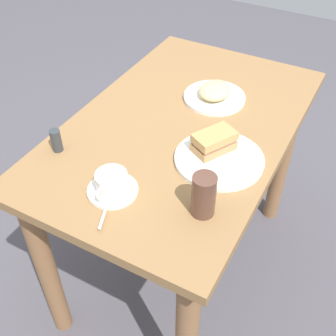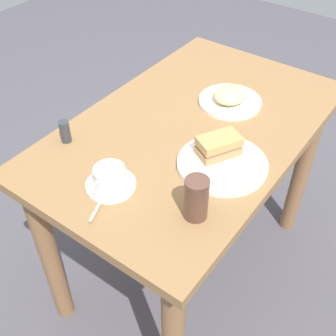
{
  "view_description": "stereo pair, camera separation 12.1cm",
  "coord_description": "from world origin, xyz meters",
  "px_view_note": "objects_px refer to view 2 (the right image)",
  "views": [
    {
      "loc": [
        -1.04,
        -0.51,
        1.62
      ],
      "look_at": [
        -0.25,
        -0.08,
        0.8
      ],
      "focal_mm": 45.93,
      "sensor_mm": 36.0,
      "label": 1
    },
    {
      "loc": [
        -0.97,
        -0.61,
        1.62
      ],
      "look_at": [
        -0.25,
        -0.08,
        0.8
      ],
      "focal_mm": 45.93,
      "sensor_mm": 36.0,
      "label": 2
    }
  ],
  "objects_px": {
    "sandwich_plate": "(222,164)",
    "side_plate": "(230,102)",
    "dining_table": "(191,159)",
    "coffee_saucer": "(111,185)",
    "coffee_cup": "(109,176)",
    "spoon": "(100,203)",
    "drinking_glass": "(196,198)",
    "salt_shaker": "(65,132)",
    "sandwich_front": "(219,146)"
  },
  "relations": [
    {
      "from": "sandwich_front",
      "to": "salt_shaker",
      "type": "relative_size",
      "value": 1.97
    },
    {
      "from": "sandwich_plate",
      "to": "coffee_cup",
      "type": "xyz_separation_m",
      "value": [
        -0.26,
        0.21,
        0.03
      ]
    },
    {
      "from": "dining_table",
      "to": "coffee_saucer",
      "type": "relative_size",
      "value": 7.83
    },
    {
      "from": "dining_table",
      "to": "coffee_cup",
      "type": "height_order",
      "value": "coffee_cup"
    },
    {
      "from": "sandwich_plate",
      "to": "coffee_saucer",
      "type": "relative_size",
      "value": 1.89
    },
    {
      "from": "side_plate",
      "to": "salt_shaker",
      "type": "height_order",
      "value": "salt_shaker"
    },
    {
      "from": "spoon",
      "to": "side_plate",
      "type": "height_order",
      "value": "spoon"
    },
    {
      "from": "side_plate",
      "to": "salt_shaker",
      "type": "bearing_deg",
      "value": 147.75
    },
    {
      "from": "dining_table",
      "to": "coffee_cup",
      "type": "relative_size",
      "value": 9.75
    },
    {
      "from": "dining_table",
      "to": "spoon",
      "type": "distance_m",
      "value": 0.48
    },
    {
      "from": "sandwich_plate",
      "to": "salt_shaker",
      "type": "relative_size",
      "value": 3.63
    },
    {
      "from": "sandwich_front",
      "to": "drinking_glass",
      "type": "bearing_deg",
      "value": -162.67
    },
    {
      "from": "coffee_saucer",
      "to": "coffee_cup",
      "type": "bearing_deg",
      "value": 179.85
    },
    {
      "from": "dining_table",
      "to": "drinking_glass",
      "type": "bearing_deg",
      "value": -145.17
    },
    {
      "from": "coffee_cup",
      "to": "dining_table",
      "type": "bearing_deg",
      "value": -3.49
    },
    {
      "from": "sandwich_front",
      "to": "coffee_cup",
      "type": "xyz_separation_m",
      "value": [
        -0.28,
        0.18,
        -0.01
      ]
    },
    {
      "from": "coffee_saucer",
      "to": "coffee_cup",
      "type": "height_order",
      "value": "coffee_cup"
    },
    {
      "from": "coffee_saucer",
      "to": "side_plate",
      "type": "distance_m",
      "value": 0.56
    },
    {
      "from": "side_plate",
      "to": "dining_table",
      "type": "bearing_deg",
      "value": 168.83
    },
    {
      "from": "sandwich_plate",
      "to": "spoon",
      "type": "height_order",
      "value": "spoon"
    },
    {
      "from": "sandwich_plate",
      "to": "salt_shaker",
      "type": "bearing_deg",
      "value": 112.39
    },
    {
      "from": "coffee_cup",
      "to": "salt_shaker",
      "type": "relative_size",
      "value": 1.54
    },
    {
      "from": "sandwich_front",
      "to": "sandwich_plate",
      "type": "bearing_deg",
      "value": -129.37
    },
    {
      "from": "dining_table",
      "to": "coffee_saucer",
      "type": "height_order",
      "value": "coffee_saucer"
    },
    {
      "from": "coffee_saucer",
      "to": "drinking_glass",
      "type": "distance_m",
      "value": 0.26
    },
    {
      "from": "dining_table",
      "to": "coffee_saucer",
      "type": "bearing_deg",
      "value": 176.49
    },
    {
      "from": "coffee_cup",
      "to": "drinking_glass",
      "type": "xyz_separation_m",
      "value": [
        0.05,
        -0.25,
        0.02
      ]
    },
    {
      "from": "dining_table",
      "to": "sandwich_plate",
      "type": "xyz_separation_m",
      "value": [
        -0.12,
        -0.18,
        0.16
      ]
    },
    {
      "from": "coffee_cup",
      "to": "spoon",
      "type": "height_order",
      "value": "coffee_cup"
    },
    {
      "from": "sandwich_plate",
      "to": "spoon",
      "type": "xyz_separation_m",
      "value": [
        -0.33,
        0.18,
        0.01
      ]
    },
    {
      "from": "salt_shaker",
      "to": "drinking_glass",
      "type": "relative_size",
      "value": 0.6
    },
    {
      "from": "spoon",
      "to": "drinking_glass",
      "type": "height_order",
      "value": "drinking_glass"
    },
    {
      "from": "drinking_glass",
      "to": "spoon",
      "type": "bearing_deg",
      "value": 119.41
    },
    {
      "from": "salt_shaker",
      "to": "drinking_glass",
      "type": "height_order",
      "value": "drinking_glass"
    },
    {
      "from": "coffee_saucer",
      "to": "sandwich_front",
      "type": "bearing_deg",
      "value": -31.97
    },
    {
      "from": "sandwich_front",
      "to": "salt_shaker",
      "type": "height_order",
      "value": "sandwich_front"
    },
    {
      "from": "coffee_cup",
      "to": "coffee_saucer",
      "type": "bearing_deg",
      "value": -0.15
    },
    {
      "from": "spoon",
      "to": "drinking_glass",
      "type": "relative_size",
      "value": 0.78
    },
    {
      "from": "coffee_saucer",
      "to": "salt_shaker",
      "type": "xyz_separation_m",
      "value": [
        0.07,
        0.25,
        0.03
      ]
    },
    {
      "from": "salt_shaker",
      "to": "sandwich_plate",
      "type": "bearing_deg",
      "value": -67.61
    },
    {
      "from": "coffee_saucer",
      "to": "salt_shaker",
      "type": "distance_m",
      "value": 0.26
    },
    {
      "from": "coffee_cup",
      "to": "drinking_glass",
      "type": "bearing_deg",
      "value": -78.18
    },
    {
      "from": "coffee_saucer",
      "to": "drinking_glass",
      "type": "relative_size",
      "value": 1.14
    },
    {
      "from": "sandwich_plate",
      "to": "side_plate",
      "type": "relative_size",
      "value": 1.22
    },
    {
      "from": "coffee_saucer",
      "to": "dining_table",
      "type": "bearing_deg",
      "value": -3.51
    },
    {
      "from": "coffee_saucer",
      "to": "spoon",
      "type": "relative_size",
      "value": 1.47
    },
    {
      "from": "salt_shaker",
      "to": "sandwich_front",
      "type": "bearing_deg",
      "value": -63.43
    },
    {
      "from": "dining_table",
      "to": "sandwich_front",
      "type": "height_order",
      "value": "sandwich_front"
    },
    {
      "from": "spoon",
      "to": "sandwich_plate",
      "type": "bearing_deg",
      "value": -28.35
    },
    {
      "from": "salt_shaker",
      "to": "drinking_glass",
      "type": "distance_m",
      "value": 0.5
    }
  ]
}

